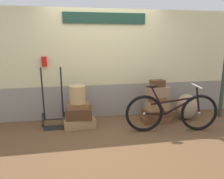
{
  "coord_description": "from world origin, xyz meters",
  "views": [
    {
      "loc": [
        -0.72,
        -4.09,
        1.74
      ],
      "look_at": [
        0.06,
        0.1,
        0.78
      ],
      "focal_mm": 35.63,
      "sensor_mm": 36.0,
      "label": 1
    }
  ],
  "objects": [
    {
      "name": "suitcase_6",
      "position": [
        1.05,
        0.19,
        0.5
      ],
      "size": [
        0.34,
        0.27,
        0.12
      ],
      "primitive_type": "cube",
      "rotation": [
        0.0,
        0.0,
        0.1
      ],
      "color": "brown",
      "rests_on": "suitcase_5"
    },
    {
      "name": "suitcase_4",
      "position": [
        1.07,
        0.22,
        0.2
      ],
      "size": [
        0.6,
        0.45,
        0.15
      ],
      "primitive_type": "cube",
      "rotation": [
        0.0,
        0.0,
        0.1
      ],
      "color": "brown",
      "rests_on": "suitcase_3"
    },
    {
      "name": "suitcase_2",
      "position": [
        -0.6,
        0.22,
        0.45
      ],
      "size": [
        0.44,
        0.32,
        0.11
      ],
      "primitive_type": "cube",
      "rotation": [
        0.0,
        0.0,
        -0.07
      ],
      "color": "brown",
      "rests_on": "suitcase_1"
    },
    {
      "name": "ground",
      "position": [
        0.0,
        0.0,
        -0.03
      ],
      "size": [
        9.27,
        5.2,
        0.06
      ],
      "primitive_type": "cube",
      "color": "brown"
    },
    {
      "name": "station_building",
      "position": [
        0.01,
        0.85,
        1.19
      ],
      "size": [
        7.27,
        0.74,
        2.38
      ],
      "color": "gray",
      "rests_on": "ground"
    },
    {
      "name": "luggage_trolley",
      "position": [
        -1.1,
        0.32,
        0.27
      ],
      "size": [
        0.45,
        0.37,
        1.22
      ],
      "color": "black",
      "rests_on": "ground"
    },
    {
      "name": "burlap_sack",
      "position": [
        1.76,
        0.25,
        0.28
      ],
      "size": [
        0.48,
        0.41,
        0.57
      ],
      "primitive_type": "ellipsoid",
      "color": "#9E8966",
      "rests_on": "ground"
    },
    {
      "name": "suitcase_8",
      "position": [
        1.05,
        0.21,
        0.84
      ],
      "size": [
        0.29,
        0.22,
        0.14
      ],
      "primitive_type": "cube",
      "rotation": [
        0.0,
        0.0,
        0.09
      ],
      "color": "#4C2D19",
      "rests_on": "suitcase_7"
    },
    {
      "name": "bicycle",
      "position": [
        1.15,
        -0.32,
        0.38
      ],
      "size": [
        1.78,
        0.46,
        0.92
      ],
      "color": "black",
      "rests_on": "ground"
    },
    {
      "name": "suitcase_0",
      "position": [
        -0.59,
        0.22,
        0.09
      ],
      "size": [
        0.65,
        0.44,
        0.18
      ],
      "primitive_type": "cube",
      "rotation": [
        0.0,
        0.0,
        0.09
      ],
      "color": "#9E754C",
      "rests_on": "ground"
    },
    {
      "name": "suitcase_5",
      "position": [
        1.06,
        0.2,
        0.36
      ],
      "size": [
        0.46,
        0.35,
        0.17
      ],
      "primitive_type": "cube",
      "rotation": [
        0.0,
        0.0,
        0.1
      ],
      "color": "#9E754C",
      "rests_on": "suitcase_4"
    },
    {
      "name": "suitcase_3",
      "position": [
        1.03,
        0.22,
        0.06
      ],
      "size": [
        0.61,
        0.42,
        0.13
      ],
      "primitive_type": "cube",
      "rotation": [
        0.0,
        0.0,
        -0.04
      ],
      "color": "brown",
      "rests_on": "ground"
    },
    {
      "name": "suitcase_7",
      "position": [
        1.06,
        0.21,
        0.67
      ],
      "size": [
        0.45,
        0.29,
        0.21
      ],
      "primitive_type": "cube",
      "rotation": [
        0.0,
        0.0,
        -0.01
      ],
      "color": "#937051",
      "rests_on": "suitcase_6"
    },
    {
      "name": "suitcase_1",
      "position": [
        -0.58,
        0.22,
        0.29
      ],
      "size": [
        0.53,
        0.4,
        0.22
      ],
      "primitive_type": "cube",
      "rotation": [
        0.0,
        0.0,
        -0.09
      ],
      "color": "#4C2D19",
      "rests_on": "suitcase_0"
    },
    {
      "name": "wicker_basket",
      "position": [
        -0.61,
        0.2,
        0.68
      ],
      "size": [
        0.31,
        0.31,
        0.35
      ],
      "primitive_type": "cylinder",
      "color": "tan",
      "rests_on": "suitcase_2"
    }
  ]
}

